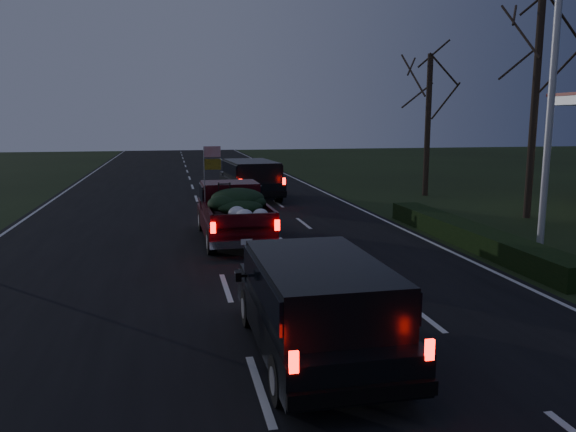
{
  "coord_description": "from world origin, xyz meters",
  "views": [
    {
      "loc": [
        -1.12,
        -12.38,
        3.8
      ],
      "look_at": [
        1.84,
        1.87,
        1.3
      ],
      "focal_mm": 35.0,
      "sensor_mm": 36.0,
      "label": 1
    }
  ],
  "objects": [
    {
      "name": "bare_tree_mid",
      "position": [
        12.5,
        7.0,
        6.35
      ],
      "size": [
        3.6,
        3.6,
        8.5
      ],
      "color": "black",
      "rests_on": "ground"
    },
    {
      "name": "lead_suv",
      "position": [
        2.6,
        14.44,
        1.14
      ],
      "size": [
        2.58,
        5.41,
        1.51
      ],
      "rotation": [
        0.0,
        0.0,
        0.07
      ],
      "color": "black",
      "rests_on": "ground"
    },
    {
      "name": "road_asphalt",
      "position": [
        0.0,
        0.0,
        0.01
      ],
      "size": [
        14.0,
        120.0,
        0.02
      ],
      "primitive_type": "cube",
      "color": "black",
      "rests_on": "ground"
    },
    {
      "name": "pickup_truck",
      "position": [
        0.75,
        5.22,
        1.0
      ],
      "size": [
        2.04,
        5.13,
        2.67
      ],
      "rotation": [
        0.0,
        0.0,
        0.02
      ],
      "color": "#37070E",
      "rests_on": "ground"
    },
    {
      "name": "light_pole",
      "position": [
        9.5,
        2.0,
        5.48
      ],
      "size": [
        0.5,
        0.9,
        9.16
      ],
      "color": "silver",
      "rests_on": "ground"
    },
    {
      "name": "bare_tree_far",
      "position": [
        11.5,
        14.0,
        5.23
      ],
      "size": [
        3.6,
        3.6,
        7.0
      ],
      "color": "black",
      "rests_on": "ground"
    },
    {
      "name": "ground",
      "position": [
        0.0,
        0.0,
        0.0
      ],
      "size": [
        120.0,
        120.0,
        0.0
      ],
      "primitive_type": "plane",
      "color": "black",
      "rests_on": "ground"
    },
    {
      "name": "rear_suv",
      "position": [
        1.07,
        -4.09,
        1.01
      ],
      "size": [
        2.17,
        4.65,
        1.33
      ],
      "rotation": [
        0.0,
        0.0,
        0.01
      ],
      "color": "black",
      "rests_on": "ground"
    },
    {
      "name": "hedge_row",
      "position": [
        7.8,
        3.0,
        0.3
      ],
      "size": [
        1.0,
        10.0,
        0.6
      ],
      "primitive_type": "cube",
      "color": "black",
      "rests_on": "ground"
    }
  ]
}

